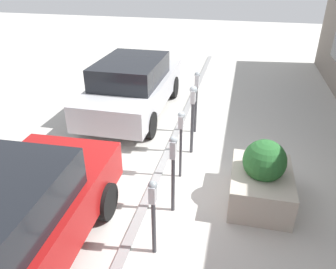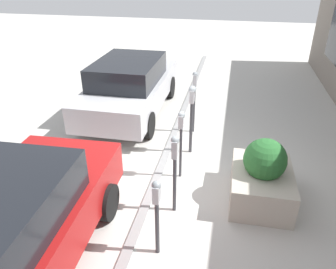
{
  "view_description": "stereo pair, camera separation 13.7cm",
  "coord_description": "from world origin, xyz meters",
  "px_view_note": "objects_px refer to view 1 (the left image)",
  "views": [
    {
      "loc": [
        -5.41,
        -1.36,
        3.9
      ],
      "look_at": [
        0.0,
        -0.12,
        0.94
      ],
      "focal_mm": 35.0,
      "sensor_mm": 36.0,
      "label": 1
    },
    {
      "loc": [
        -5.44,
        -1.22,
        3.9
      ],
      "look_at": [
        0.0,
        -0.12,
        0.94
      ],
      "focal_mm": 35.0,
      "sensor_mm": 36.0,
      "label": 2
    }
  ],
  "objects_px": {
    "planter_box": "(262,179)",
    "parked_car_middle": "(133,86)",
    "parking_meter_farthest": "(196,92)",
    "parking_meter_nearest": "(153,206)",
    "parking_meter_middle": "(181,131)",
    "parking_meter_second": "(173,161)",
    "parking_meter_fourth": "(193,108)",
    "parked_car_front": "(1,231)"
  },
  "relations": [
    {
      "from": "parking_meter_nearest",
      "to": "planter_box",
      "type": "bearing_deg",
      "value": -44.37
    },
    {
      "from": "planter_box",
      "to": "parked_car_middle",
      "type": "xyz_separation_m",
      "value": [
        3.25,
        3.44,
        0.34
      ]
    },
    {
      "from": "planter_box",
      "to": "parked_car_middle",
      "type": "distance_m",
      "value": 4.75
    },
    {
      "from": "parking_meter_fourth",
      "to": "parked_car_front",
      "type": "relative_size",
      "value": 0.36
    },
    {
      "from": "parking_meter_fourth",
      "to": "planter_box",
      "type": "height_order",
      "value": "parking_meter_fourth"
    },
    {
      "from": "planter_box",
      "to": "parked_car_front",
      "type": "bearing_deg",
      "value": 125.58
    },
    {
      "from": "parking_meter_second",
      "to": "parking_meter_nearest",
      "type": "bearing_deg",
      "value": 175.64
    },
    {
      "from": "parking_meter_nearest",
      "to": "parking_meter_fourth",
      "type": "xyz_separation_m",
      "value": [
        3.01,
        -0.07,
        0.22
      ]
    },
    {
      "from": "parking_meter_middle",
      "to": "parked_car_front",
      "type": "bearing_deg",
      "value": 147.27
    },
    {
      "from": "parking_meter_fourth",
      "to": "parked_car_middle",
      "type": "height_order",
      "value": "parking_meter_fourth"
    },
    {
      "from": "parking_meter_fourth",
      "to": "planter_box",
      "type": "xyz_separation_m",
      "value": [
        -1.42,
        -1.48,
        -0.64
      ]
    },
    {
      "from": "parking_meter_middle",
      "to": "planter_box",
      "type": "bearing_deg",
      "value": -105.51
    },
    {
      "from": "parked_car_front",
      "to": "parked_car_middle",
      "type": "relative_size",
      "value": 1.0
    },
    {
      "from": "parking_meter_fourth",
      "to": "parking_meter_farthest",
      "type": "xyz_separation_m",
      "value": [
        1.02,
        0.07,
        -0.04
      ]
    },
    {
      "from": "parking_meter_middle",
      "to": "parked_car_front",
      "type": "distance_m",
      "value": 3.39
    },
    {
      "from": "parking_meter_nearest",
      "to": "parking_meter_second",
      "type": "height_order",
      "value": "parking_meter_second"
    },
    {
      "from": "parking_meter_farthest",
      "to": "parking_meter_nearest",
      "type": "bearing_deg",
      "value": -179.96
    },
    {
      "from": "parking_meter_farthest",
      "to": "parked_car_front",
      "type": "distance_m",
      "value": 5.2
    },
    {
      "from": "parked_car_middle",
      "to": "parked_car_front",
      "type": "bearing_deg",
      "value": -179.33
    },
    {
      "from": "parking_meter_nearest",
      "to": "parking_meter_farthest",
      "type": "height_order",
      "value": "parking_meter_farthest"
    },
    {
      "from": "parking_meter_second",
      "to": "parked_car_front",
      "type": "relative_size",
      "value": 0.33
    },
    {
      "from": "parking_meter_second",
      "to": "parking_meter_farthest",
      "type": "bearing_deg",
      "value": 1.46
    },
    {
      "from": "parking_meter_nearest",
      "to": "planter_box",
      "type": "xyz_separation_m",
      "value": [
        1.59,
        -1.55,
        -0.42
      ]
    },
    {
      "from": "parking_meter_middle",
      "to": "parking_meter_fourth",
      "type": "distance_m",
      "value": 1.0
    },
    {
      "from": "parking_meter_fourth",
      "to": "parked_car_middle",
      "type": "bearing_deg",
      "value": 46.97
    },
    {
      "from": "planter_box",
      "to": "parked_car_middle",
      "type": "relative_size",
      "value": 0.32
    },
    {
      "from": "parking_meter_middle",
      "to": "parked_car_front",
      "type": "xyz_separation_m",
      "value": [
        -2.85,
        1.83,
        -0.25
      ]
    },
    {
      "from": "parked_car_middle",
      "to": "parking_meter_middle",
      "type": "bearing_deg",
      "value": -146.13
    },
    {
      "from": "parking_meter_nearest",
      "to": "parking_meter_middle",
      "type": "distance_m",
      "value": 2.02
    },
    {
      "from": "parking_meter_middle",
      "to": "parked_car_middle",
      "type": "xyz_separation_m",
      "value": [
        2.82,
        1.89,
        -0.23
      ]
    },
    {
      "from": "planter_box",
      "to": "parked_car_middle",
      "type": "height_order",
      "value": "parked_car_middle"
    },
    {
      "from": "parking_meter_fourth",
      "to": "parked_car_middle",
      "type": "xyz_separation_m",
      "value": [
        1.83,
        1.96,
        -0.29
      ]
    },
    {
      "from": "parking_meter_fourth",
      "to": "parking_meter_farthest",
      "type": "relative_size",
      "value": 1.01
    },
    {
      "from": "parking_meter_second",
      "to": "parking_meter_farthest",
      "type": "xyz_separation_m",
      "value": [
        3.05,
        0.08,
        0.06
      ]
    },
    {
      "from": "planter_box",
      "to": "parked_car_front",
      "type": "xyz_separation_m",
      "value": [
        -2.42,
        3.38,
        0.33
      ]
    },
    {
      "from": "parking_meter_middle",
      "to": "parked_car_middle",
      "type": "bearing_deg",
      "value": 33.85
    },
    {
      "from": "parking_meter_second",
      "to": "parking_meter_fourth",
      "type": "xyz_separation_m",
      "value": [
        2.03,
        0.0,
        0.1
      ]
    },
    {
      "from": "parking_meter_middle",
      "to": "parking_meter_farthest",
      "type": "distance_m",
      "value": 2.02
    },
    {
      "from": "planter_box",
      "to": "parked_car_middle",
      "type": "bearing_deg",
      "value": 46.61
    },
    {
      "from": "parking_meter_middle",
      "to": "planter_box",
      "type": "relative_size",
      "value": 0.99
    },
    {
      "from": "parking_meter_nearest",
      "to": "planter_box",
      "type": "height_order",
      "value": "parking_meter_nearest"
    },
    {
      "from": "parking_meter_farthest",
      "to": "parked_car_middle",
      "type": "xyz_separation_m",
      "value": [
        0.81,
        1.89,
        -0.26
      ]
    }
  ]
}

